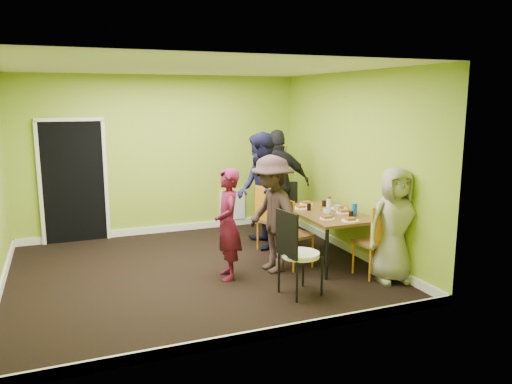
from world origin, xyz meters
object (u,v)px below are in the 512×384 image
Objects in this scene: blue_bottle at (354,210)px; person_left_near at (272,214)px; chair_left_near at (291,229)px; orange_bottle at (320,208)px; person_back_end at (278,184)px; person_left_far at (261,191)px; chair_back_end at (286,199)px; chair_left_far at (270,215)px; person_standing at (228,224)px; chair_bentwood at (296,249)px; easel at (270,186)px; thermos at (329,205)px; person_front_end at (395,225)px; dining_table at (327,216)px; chair_front_end at (377,237)px.

blue_bottle is 1.19m from person_left_near.
person_left_near reaches higher than chair_left_near.
person_back_end is (-0.08, 1.37, 0.14)m from orange_bottle.
chair_back_end is at bearing 128.17° from person_left_far.
chair_left_far is 0.70× the size of person_standing.
easel reaches higher than chair_bentwood.
person_standing is 0.80× the size of person_left_far.
chair_left_far is at bearing 151.86° from person_left_near.
blue_bottle is 0.11× the size of person_left_near.
easel is at bearing 149.77° from chair_left_near.
easel is 2.14m from orange_bottle.
person_left_near reaches higher than thermos.
person_front_end is at bearing -71.08° from thermos.
person_standing is (-1.57, -1.54, 0.06)m from chair_back_end.
thermos is 0.43m from blue_bottle.
blue_bottle is at bearing -63.72° from thermos.
orange_bottle is at bearing 129.72° from chair_bentwood.
person_standing is at bearing 165.95° from person_front_end.
easel is at bearing 137.39° from chair_left_far.
thermos is 0.11× the size of person_back_end.
chair_bentwood is at bearing -36.31° from chair_left_near.
chair_back_end is at bearing -94.89° from easel.
chair_left_far reaches higher than thermos.
person_back_end is (0.52, 0.48, -0.00)m from person_left_far.
person_front_end is (0.40, -1.05, 0.07)m from dining_table.
blue_bottle is 0.12× the size of person_standing.
chair_back_end is at bearing 143.61° from chair_left_near.
chair_back_end is 0.90× the size of chair_bentwood.
chair_back_end is at bearing 110.38° from person_front_end.
chair_left_far is at bearing 156.26° from chair_bentwood.
thermos is 1.64m from person_standing.
easel is at bearing 88.75° from chair_front_end.
chair_left_near is 0.68× the size of person_standing.
chair_left_far reaches higher than chair_front_end.
dining_table is 0.92× the size of person_left_near.
dining_table is at bearing 103.76° from person_standing.
person_left_near is (-0.28, -1.12, -0.12)m from person_left_far.
person_left_far is (0.38, 2.06, 0.34)m from chair_bentwood.
person_standing is at bearing 153.61° from chair_front_end.
person_left_near is at bearing -40.70° from chair_left_far.
thermos is (0.67, 0.11, 0.28)m from chair_left_near.
chair_left_far is 0.95m from person_left_near.
dining_table is 1.00× the size of person_standing.
blue_bottle is at bearing 91.77° from person_standing.
blue_bottle is 0.10× the size of person_back_end.
chair_back_end is at bearing 141.90° from person_left_near.
chair_left_near reaches higher than orange_bottle.
easel is 0.93× the size of person_left_near.
chair_bentwood reaches higher than blue_bottle.
person_left_near is at bearing 79.57° from chair_back_end.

